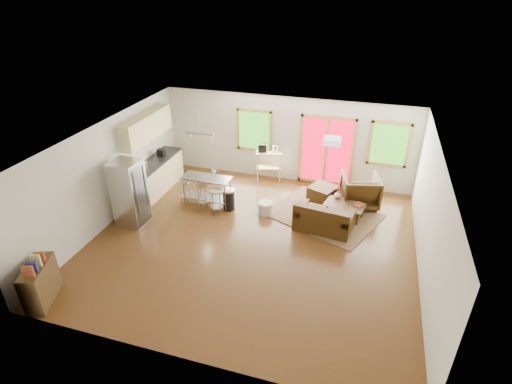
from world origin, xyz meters
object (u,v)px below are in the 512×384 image
(kitchen_cart, at_px, (268,155))
(ottoman, at_px, (323,194))
(rug, at_px, (324,215))
(coffee_table, at_px, (345,206))
(armchair, at_px, (360,189))
(refrigerator, at_px, (130,193))
(loveseat, at_px, (323,220))
(island, at_px, (207,186))

(kitchen_cart, bearing_deg, ottoman, -24.67)
(rug, bearing_deg, ottoman, 101.73)
(kitchen_cart, bearing_deg, coffee_table, -32.15)
(coffee_table, xyz_separation_m, armchair, (0.33, 0.77, 0.15))
(rug, xyz_separation_m, kitchen_cart, (-1.99, 1.61, 0.80))
(refrigerator, height_order, kitchen_cart, refrigerator)
(refrigerator, relative_size, kitchen_cart, 1.43)
(rug, relative_size, kitchen_cart, 2.23)
(ottoman, relative_size, refrigerator, 0.39)
(rug, distance_m, ottoman, 0.81)
(coffee_table, xyz_separation_m, kitchen_cart, (-2.50, 1.57, 0.46))
(armchair, bearing_deg, rug, 30.51)
(rug, height_order, refrigerator, refrigerator)
(loveseat, xyz_separation_m, island, (-3.24, 0.34, 0.28))
(loveseat, height_order, kitchen_cart, kitchen_cart)
(loveseat, xyz_separation_m, kitchen_cart, (-2.06, 2.31, 0.52))
(rug, distance_m, armchair, 1.26)
(armchair, height_order, island, armchair)
(armchair, bearing_deg, island, 2.67)
(coffee_table, relative_size, refrigerator, 0.65)
(loveseat, bearing_deg, kitchen_cart, 139.46)
(ottoman, height_order, kitchen_cart, kitchen_cart)
(coffee_table, height_order, island, island)
(rug, xyz_separation_m, refrigerator, (-4.66, -1.72, 0.84))
(loveseat, relative_size, coffee_table, 1.34)
(refrigerator, height_order, island, refrigerator)
(coffee_table, xyz_separation_m, island, (-3.68, -0.40, 0.23))
(loveseat, bearing_deg, ottoman, 106.60)
(armchair, xyz_separation_m, kitchen_cart, (-2.82, 0.80, 0.31))
(ottoman, distance_m, refrigerator, 5.18)
(refrigerator, bearing_deg, ottoman, 30.42)
(coffee_table, distance_m, refrigerator, 5.49)
(armchair, relative_size, refrigerator, 0.59)
(coffee_table, height_order, kitchen_cart, kitchen_cart)
(rug, relative_size, ottoman, 3.98)
(kitchen_cart, bearing_deg, refrigerator, -128.72)
(armchair, bearing_deg, ottoman, -11.19)
(rug, distance_m, refrigerator, 5.04)
(armchair, xyz_separation_m, island, (-4.01, -1.17, 0.08))
(kitchen_cart, bearing_deg, armchair, -15.77)
(rug, height_order, armchair, armchair)
(island, bearing_deg, ottoman, 20.51)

